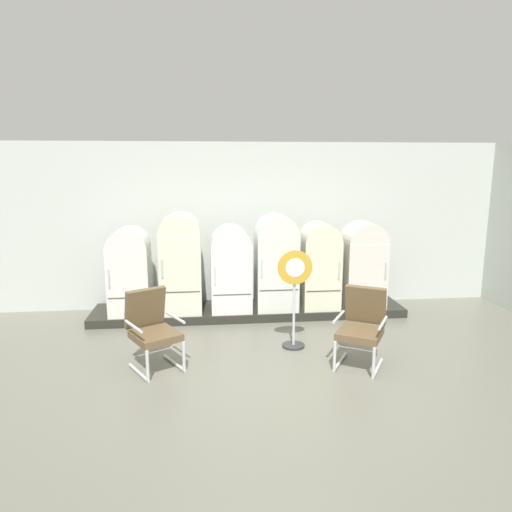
{
  "coord_description": "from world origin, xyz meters",
  "views": [
    {
      "loc": [
        -0.73,
        -4.68,
        2.57
      ],
      "look_at": [
        0.09,
        2.75,
        1.08
      ],
      "focal_mm": 32.87,
      "sensor_mm": 36.0,
      "label": 1
    }
  ],
  "objects_px": {
    "refrigerator_0": "(129,269)",
    "refrigerator_3": "(276,259)",
    "armchair_left": "(152,326)",
    "armchair_right": "(362,324)",
    "refrigerator_5": "(363,262)",
    "sign_stand": "(294,299)",
    "refrigerator_4": "(320,263)",
    "refrigerator_1": "(181,260)",
    "refrigerator_2": "(231,266)"
  },
  "relations": [
    {
      "from": "refrigerator_0",
      "to": "refrigerator_3",
      "type": "distance_m",
      "value": 2.41
    },
    {
      "from": "refrigerator_1",
      "to": "armchair_left",
      "type": "height_order",
      "value": "refrigerator_1"
    },
    {
      "from": "refrigerator_1",
      "to": "armchair_right",
      "type": "relative_size",
      "value": 1.64
    },
    {
      "from": "refrigerator_0",
      "to": "armchair_left",
      "type": "height_order",
      "value": "refrigerator_0"
    },
    {
      "from": "refrigerator_5",
      "to": "refrigerator_1",
      "type": "bearing_deg",
      "value": 179.64
    },
    {
      "from": "refrigerator_5",
      "to": "armchair_right",
      "type": "bearing_deg",
      "value": -108.98
    },
    {
      "from": "armchair_left",
      "to": "armchair_right",
      "type": "relative_size",
      "value": 1.0
    },
    {
      "from": "refrigerator_4",
      "to": "refrigerator_5",
      "type": "relative_size",
      "value": 1.0
    },
    {
      "from": "refrigerator_3",
      "to": "refrigerator_0",
      "type": "bearing_deg",
      "value": 179.7
    },
    {
      "from": "refrigerator_0",
      "to": "armchair_right",
      "type": "relative_size",
      "value": 1.41
    },
    {
      "from": "armchair_right",
      "to": "sign_stand",
      "type": "xyz_separation_m",
      "value": [
        -0.76,
        0.64,
        0.16
      ]
    },
    {
      "from": "refrigerator_2",
      "to": "refrigerator_5",
      "type": "xyz_separation_m",
      "value": [
        2.27,
        0.01,
        0.01
      ]
    },
    {
      "from": "armchair_left",
      "to": "armchair_right",
      "type": "xyz_separation_m",
      "value": [
        2.67,
        -0.2,
        0.0
      ]
    },
    {
      "from": "refrigerator_0",
      "to": "sign_stand",
      "type": "relative_size",
      "value": 1.01
    },
    {
      "from": "refrigerator_0",
      "to": "sign_stand",
      "type": "xyz_separation_m",
      "value": [
        2.46,
        -1.42,
        -0.18
      ]
    },
    {
      "from": "refrigerator_1",
      "to": "armchair_left",
      "type": "distance_m",
      "value": 1.94
    },
    {
      "from": "refrigerator_2",
      "to": "armchair_right",
      "type": "xyz_separation_m",
      "value": [
        1.57,
        -2.03,
        -0.35
      ]
    },
    {
      "from": "refrigerator_0",
      "to": "armchair_left",
      "type": "relative_size",
      "value": 1.41
    },
    {
      "from": "refrigerator_4",
      "to": "armchair_left",
      "type": "xyz_separation_m",
      "value": [
        -2.61,
        -1.85,
        -0.37
      ]
    },
    {
      "from": "refrigerator_2",
      "to": "armchair_left",
      "type": "height_order",
      "value": "refrigerator_2"
    },
    {
      "from": "refrigerator_1",
      "to": "armchair_right",
      "type": "distance_m",
      "value": 3.19
    },
    {
      "from": "refrigerator_2",
      "to": "refrigerator_3",
      "type": "xyz_separation_m",
      "value": [
        0.76,
        0.02,
        0.1
      ]
    },
    {
      "from": "refrigerator_3",
      "to": "armchair_right",
      "type": "bearing_deg",
      "value": -68.57
    },
    {
      "from": "refrigerator_3",
      "to": "armchair_left",
      "type": "xyz_separation_m",
      "value": [
        -1.87,
        -1.85,
        -0.44
      ]
    },
    {
      "from": "refrigerator_3",
      "to": "refrigerator_5",
      "type": "relative_size",
      "value": 1.1
    },
    {
      "from": "refrigerator_5",
      "to": "refrigerator_3",
      "type": "bearing_deg",
      "value": 179.66
    },
    {
      "from": "refrigerator_2",
      "to": "sign_stand",
      "type": "relative_size",
      "value": 1.02
    },
    {
      "from": "refrigerator_3",
      "to": "sign_stand",
      "type": "distance_m",
      "value": 1.43
    },
    {
      "from": "armchair_right",
      "to": "refrigerator_3",
      "type": "bearing_deg",
      "value": 111.43
    },
    {
      "from": "refrigerator_0",
      "to": "refrigerator_3",
      "type": "xyz_separation_m",
      "value": [
        2.41,
        -0.01,
        0.1
      ]
    },
    {
      "from": "refrigerator_5",
      "to": "refrigerator_2",
      "type": "bearing_deg",
      "value": -179.83
    },
    {
      "from": "refrigerator_1",
      "to": "refrigerator_5",
      "type": "bearing_deg",
      "value": -0.36
    },
    {
      "from": "refrigerator_1",
      "to": "refrigerator_5",
      "type": "distance_m",
      "value": 3.09
    },
    {
      "from": "refrigerator_2",
      "to": "refrigerator_4",
      "type": "bearing_deg",
      "value": 0.59
    },
    {
      "from": "armchair_right",
      "to": "refrigerator_5",
      "type": "bearing_deg",
      "value": 71.02
    },
    {
      "from": "refrigerator_5",
      "to": "refrigerator_4",
      "type": "bearing_deg",
      "value": 179.32
    },
    {
      "from": "refrigerator_5",
      "to": "sign_stand",
      "type": "height_order",
      "value": "refrigerator_5"
    },
    {
      "from": "refrigerator_2",
      "to": "armchair_left",
      "type": "bearing_deg",
      "value": -121.15
    },
    {
      "from": "refrigerator_0",
      "to": "refrigerator_3",
      "type": "bearing_deg",
      "value": -0.3
    },
    {
      "from": "refrigerator_1",
      "to": "armchair_left",
      "type": "bearing_deg",
      "value": -98.71
    },
    {
      "from": "refrigerator_0",
      "to": "refrigerator_1",
      "type": "xyz_separation_m",
      "value": [
        0.83,
        -0.0,
        0.13
      ]
    },
    {
      "from": "refrigerator_4",
      "to": "refrigerator_5",
      "type": "distance_m",
      "value": 0.76
    },
    {
      "from": "refrigerator_1",
      "to": "refrigerator_3",
      "type": "height_order",
      "value": "refrigerator_1"
    },
    {
      "from": "refrigerator_4",
      "to": "armchair_right",
      "type": "bearing_deg",
      "value": -88.35
    },
    {
      "from": "refrigerator_1",
      "to": "refrigerator_4",
      "type": "relative_size",
      "value": 1.13
    },
    {
      "from": "refrigerator_3",
      "to": "refrigerator_4",
      "type": "xyz_separation_m",
      "value": [
        0.74,
        0.0,
        -0.08
      ]
    },
    {
      "from": "refrigerator_3",
      "to": "refrigerator_1",
      "type": "bearing_deg",
      "value": 179.62
    },
    {
      "from": "refrigerator_4",
      "to": "refrigerator_5",
      "type": "xyz_separation_m",
      "value": [
        0.76,
        -0.01,
        -0.0
      ]
    },
    {
      "from": "sign_stand",
      "to": "refrigerator_5",
      "type": "bearing_deg",
      "value": 43.67
    },
    {
      "from": "armchair_right",
      "to": "sign_stand",
      "type": "bearing_deg",
      "value": 139.7
    }
  ]
}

